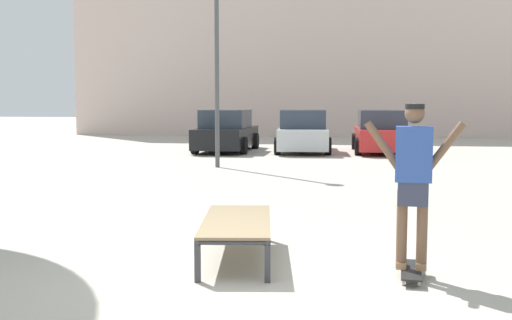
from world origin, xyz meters
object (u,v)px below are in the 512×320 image
at_px(skater, 413,174).
at_px(car_red, 381,133).
at_px(car_silver, 303,133).
at_px(light_post, 217,26).
at_px(skateboard, 411,270).
at_px(skate_box, 237,223).
at_px(car_black, 226,132).

xyz_separation_m(skater, car_red, (0.54, 15.67, -0.38)).
bearing_deg(skater, car_silver, 98.13).
distance_m(skater, light_post, 11.22).
height_order(skateboard, skater, skater).
relative_size(car_red, light_post, 0.73).
bearing_deg(car_red, skate_box, -99.13).
relative_size(skater, car_black, 0.40).
bearing_deg(skate_box, skateboard, -14.32).
distance_m(skater, car_silver, 15.70).
bearing_deg(skater, light_post, 112.54).
height_order(skateboard, car_silver, car_silver).
bearing_deg(skateboard, car_silver, 98.12).
distance_m(skater, car_black, 16.20).
height_order(car_black, light_post, light_post).
distance_m(skateboard, car_black, 16.20).
relative_size(car_silver, car_red, 1.01).
height_order(skate_box, light_post, light_post).
distance_m(car_black, car_silver, 2.76).
bearing_deg(car_silver, skate_box, -88.80).
bearing_deg(car_red, light_post, -129.91).
xyz_separation_m(skateboard, skater, (0.00, 0.00, 0.99)).
height_order(skate_box, car_black, car_black).
bearing_deg(skateboard, car_black, 107.91).
bearing_deg(light_post, skateboard, -67.47).
bearing_deg(car_red, skater, -91.96).
bearing_deg(light_post, car_red, 50.09).
distance_m(car_silver, light_post, 6.62).
bearing_deg(skate_box, car_silver, 91.20).
distance_m(car_black, light_post, 6.26).
relative_size(skateboard, car_red, 0.19).
bearing_deg(car_silver, car_red, 2.84).
height_order(car_silver, light_post, light_post).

